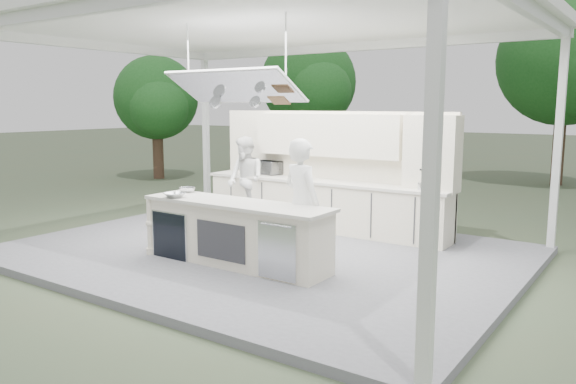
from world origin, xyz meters
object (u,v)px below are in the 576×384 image
Objects in this scene: demo_island at (235,233)px; back_counter at (322,204)px; head_chef at (302,203)px; sous_chef at (246,180)px.

back_counter is at bearing 93.63° from demo_island.
head_chef reaches higher than sous_chef.
demo_island is at bearing -35.15° from sous_chef.
sous_chef is at bearing 125.74° from demo_island.
head_chef is (1.08, -2.36, 0.47)m from back_counter.
head_chef is 3.34m from sous_chef.
back_counter is 1.68m from sous_chef.
back_counter is at bearing -47.88° from head_chef.
sous_chef is (-1.59, -0.35, 0.40)m from back_counter.
demo_island is 1.78× the size of sous_chef.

